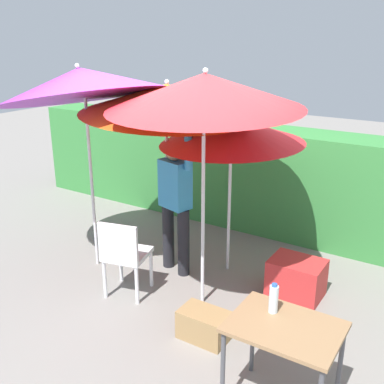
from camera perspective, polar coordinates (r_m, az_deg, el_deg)
The scene contains 12 objects.
ground_plane at distance 5.25m, azimuth -1.80°, elevation -12.35°, with size 24.00×24.00×0.00m, color gray.
hedge_row at distance 6.72m, azimuth 8.74°, elevation 1.62°, with size 8.00×0.70×1.48m, color #38843D.
umbrella_rainbow at distance 4.32m, azimuth 1.58°, elevation 12.33°, with size 1.87×1.88×2.44m.
umbrella_orange at distance 5.20m, azimuth -3.17°, elevation 11.35°, with size 1.96×1.95×2.27m.
umbrella_yellow at distance 5.14m, azimuth 4.91°, elevation 7.56°, with size 1.64×1.63×1.90m.
umbrella_navy at distance 5.30m, azimuth -13.53°, elevation 13.00°, with size 1.92×1.89×2.63m.
person_vendor at distance 5.32m, azimuth -2.08°, elevation -0.70°, with size 0.55×0.31×1.88m.
chair_plastic at distance 5.02m, azimuth -8.38°, elevation -7.47°, with size 0.53×0.53×0.89m.
cooler_box at distance 5.23m, azimuth 12.78°, elevation -10.33°, with size 0.57×0.43×0.42m, color red.
crate_cardboard at distance 4.50m, azimuth 1.51°, elevation -16.11°, with size 0.46×0.29×0.29m, color #9E7A4C.
folding_table at distance 3.57m, azimuth 11.34°, elevation -17.06°, with size 0.80×0.60×0.74m.
bottle_water at distance 3.59m, azimuth 10.06°, elevation -12.86°, with size 0.07×0.07×0.24m.
Camera 1 is at (2.53, -3.69, 2.75)m, focal length 43.12 mm.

